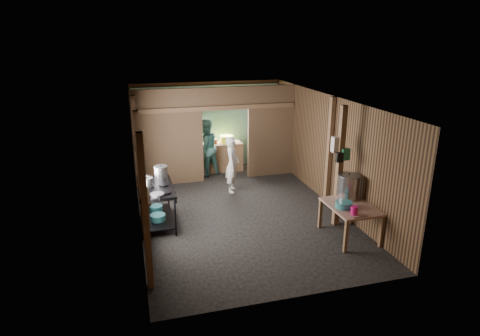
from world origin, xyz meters
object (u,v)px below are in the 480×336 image
object	(u,v)px
gas_range	(157,205)
pink_bucket	(354,210)
stove_pot_large	(161,173)
stock_pot	(348,187)
cook	(232,164)
yellow_tub	(227,139)
prep_table	(350,221)

from	to	relation	value
gas_range	pink_bucket	world-z (taller)	gas_range
stove_pot_large	stock_pot	xyz separation A→B (m)	(3.67, -1.74, -0.07)
pink_bucket	stock_pot	bearing A→B (deg)	69.31
cook	gas_range	bearing A→B (deg)	146.14
stock_pot	yellow_tub	bearing A→B (deg)	108.59
gas_range	prep_table	bearing A→B (deg)	-23.86
gas_range	stock_pot	world-z (taller)	stock_pot
pink_bucket	yellow_tub	bearing A→B (deg)	103.05
gas_range	yellow_tub	distance (m)	4.01
gas_range	stove_pot_large	distance (m)	0.77
pink_bucket	prep_table	bearing A→B (deg)	67.65
prep_table	yellow_tub	size ratio (longest dim) A/B	2.96
prep_table	pink_bucket	distance (m)	0.60
stove_pot_large	yellow_tub	world-z (taller)	stove_pot_large
pink_bucket	yellow_tub	distance (m)	5.38
stock_pot	yellow_tub	world-z (taller)	stock_pot
prep_table	yellow_tub	distance (m)	5.08
pink_bucket	cook	world-z (taller)	cook
yellow_tub	cook	distance (m)	1.78
pink_bucket	cook	xyz separation A→B (m)	(-1.49, 3.50, -0.04)
yellow_tub	stock_pot	bearing A→B (deg)	-71.41
gas_range	stove_pot_large	size ratio (longest dim) A/B	4.83
yellow_tub	pink_bucket	bearing A→B (deg)	-76.95
stock_pot	cook	bearing A→B (deg)	123.14
stove_pot_large	stock_pot	size ratio (longest dim) A/B	0.58
prep_table	stock_pot	xyz separation A→B (m)	(0.13, 0.38, 0.59)
stove_pot_large	pink_bucket	size ratio (longest dim) A/B	1.92
stove_pot_large	cook	xyz separation A→B (m)	(1.89, 0.98, -0.28)
prep_table	stove_pot_large	distance (m)	4.18
gas_range	yellow_tub	bearing A→B (deg)	53.93
prep_table	stock_pot	distance (m)	0.72
stove_pot_large	cook	bearing A→B (deg)	27.48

